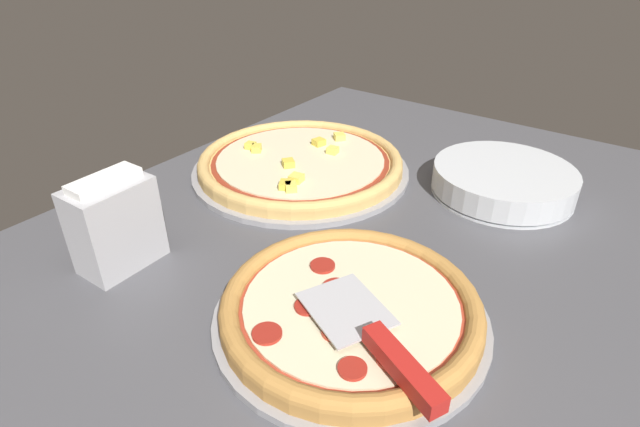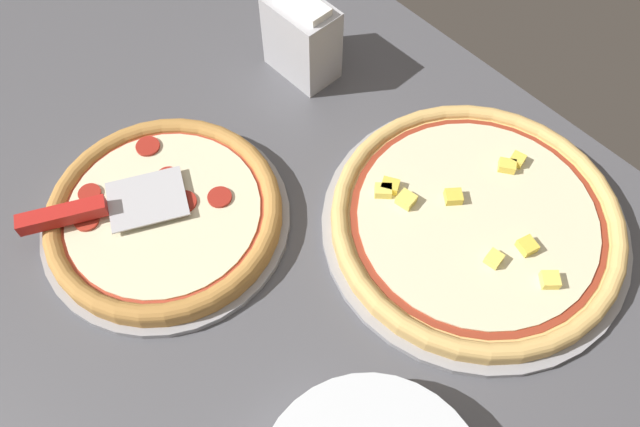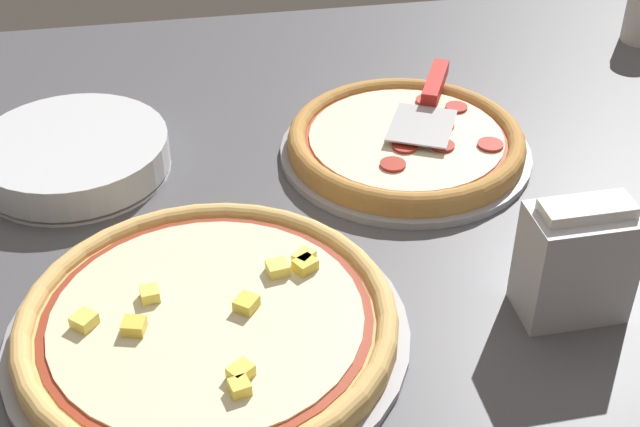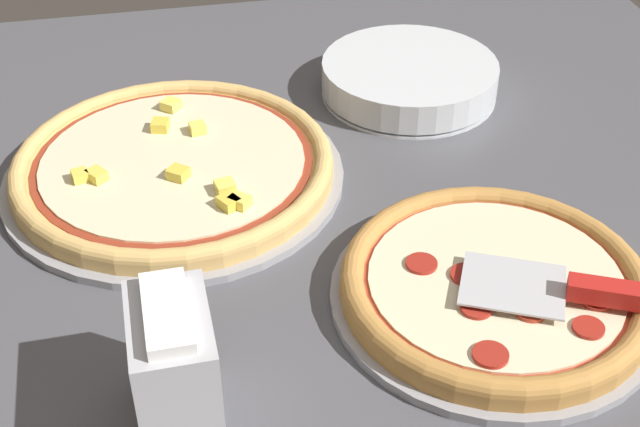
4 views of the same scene
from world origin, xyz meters
TOP-DOWN VIEW (x-y plane):
  - ground_plane at (0.00, 0.00)cm, footprint 152.72×105.01cm
  - pizza_pan_front at (-2.84, -2.77)cm, footprint 33.45×33.45cm
  - pizza_front at (-2.87, -2.76)cm, footprint 31.44×31.44cm
  - pizza_pan_back at (25.67, 27.46)cm, footprint 41.18×41.18cm
  - pizza_back at (25.65, 27.45)cm, footprint 38.71×38.71cm
  - serving_spatula at (-8.38, -10.44)cm, footprint 13.75×21.48cm
  - napkin_holder at (-12.09, 29.72)cm, footprint 11.04×7.05cm

SIDE VIEW (x-z plane):
  - ground_plane at x=0.00cm, z-range -3.60..0.00cm
  - pizza_pan_front at x=-2.84cm, z-range 0.00..1.00cm
  - pizza_pan_back at x=25.67cm, z-range 0.00..1.00cm
  - pizza_back at x=25.65cm, z-range 0.68..3.92cm
  - pizza_front at x=-2.87cm, z-range 0.93..3.77cm
  - serving_spatula at x=-8.38cm, z-range 3.58..5.58cm
  - napkin_holder at x=-12.09cm, z-range -0.31..13.40cm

